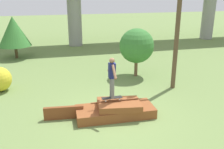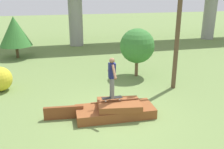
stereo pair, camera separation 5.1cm
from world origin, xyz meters
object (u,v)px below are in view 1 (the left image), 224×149
object	(u,v)px
skateboard	(112,98)
utility_pole	(179,12)
tree_behind_left	(14,31)
tree_behind_right	(137,46)
skater	(112,76)

from	to	relation	value
skateboard	utility_pole	distance (m)	4.78
skateboard	utility_pole	world-z (taller)	utility_pole
utility_pole	tree_behind_left	size ratio (longest dim) A/B	2.43
tree_behind_left	skateboard	bearing A→B (deg)	-66.03
tree_behind_right	utility_pole	bearing A→B (deg)	-61.65
utility_pole	tree_behind_right	world-z (taller)	utility_pole
skater	utility_pole	world-z (taller)	utility_pole
skater	tree_behind_left	xyz separation A→B (m)	(-4.17, 9.37, 0.24)
skater	utility_pole	distance (m)	4.36
utility_pole	tree_behind_right	xyz separation A→B (m)	(-1.10, 2.03, -1.83)
skater	utility_pole	bearing A→B (deg)	29.87
tree_behind_left	tree_behind_right	size ratio (longest dim) A/B	1.09
tree_behind_right	skateboard	bearing A→B (deg)	-120.05
utility_pole	skater	bearing A→B (deg)	-150.13
utility_pole	tree_behind_right	bearing A→B (deg)	118.35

